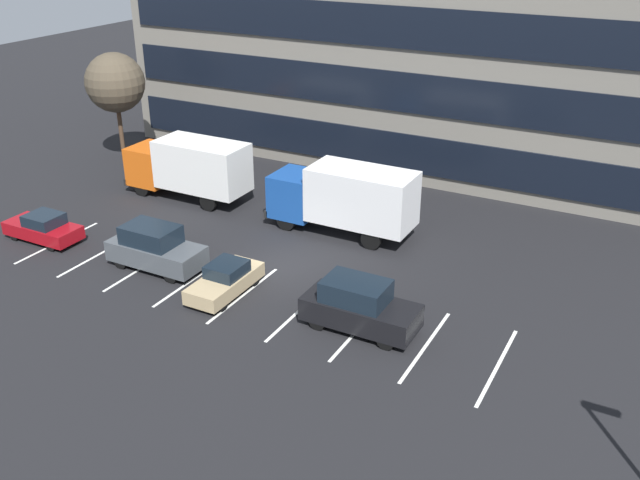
% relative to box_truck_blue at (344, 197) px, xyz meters
% --- Properties ---
extents(ground_plane, '(120.00, 120.00, 0.00)m').
position_rel_box_truck_blue_xyz_m(ground_plane, '(-0.96, -4.81, -2.01)').
color(ground_plane, black).
extents(office_building, '(38.66, 10.17, 18.00)m').
position_rel_box_truck_blue_xyz_m(office_building, '(-0.96, 13.14, 6.99)').
color(office_building, slate).
rests_on(office_building, ground_plane).
extents(lot_markings, '(22.54, 5.40, 0.01)m').
position_rel_box_truck_blue_xyz_m(lot_markings, '(-0.96, -7.84, -2.01)').
color(lot_markings, silver).
rests_on(lot_markings, ground_plane).
extents(box_truck_blue, '(7.72, 2.55, 3.58)m').
position_rel_box_truck_blue_xyz_m(box_truck_blue, '(0.00, 0.00, 0.00)').
color(box_truck_blue, '#194799').
rests_on(box_truck_blue, ground_plane).
extents(box_truck_orange, '(7.53, 2.49, 3.49)m').
position_rel_box_truck_blue_xyz_m(box_truck_orange, '(-9.90, 0.14, -0.05)').
color(box_truck_orange, '#D85914').
rests_on(box_truck_orange, ground_plane).
extents(sedan_maroon, '(4.03, 1.69, 1.44)m').
position_rel_box_truck_blue_xyz_m(sedan_maroon, '(-12.92, -7.93, -1.33)').
color(sedan_maroon, maroon).
rests_on(sedan_maroon, ground_plane).
extents(suv_black, '(4.62, 1.96, 2.09)m').
position_rel_box_truck_blue_xyz_m(suv_black, '(4.61, -7.89, -1.00)').
color(suv_black, black).
rests_on(suv_black, ground_plane).
extents(sedan_tan, '(1.63, 3.89, 1.39)m').
position_rel_box_truck_blue_xyz_m(sedan_tan, '(-1.71, -8.08, -1.35)').
color(sedan_tan, tan).
rests_on(sedan_tan, ground_plane).
extents(suv_charcoal, '(4.59, 1.95, 2.08)m').
position_rel_box_truck_blue_xyz_m(suv_charcoal, '(-5.99, -7.59, -1.01)').
color(suv_charcoal, '#474C51').
rests_on(suv_charcoal, ground_plane).
extents(bare_tree, '(3.76, 3.76, 7.06)m').
position_rel_box_truck_blue_xyz_m(bare_tree, '(-17.96, 3.42, 3.14)').
color(bare_tree, '#473323').
rests_on(bare_tree, ground_plane).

